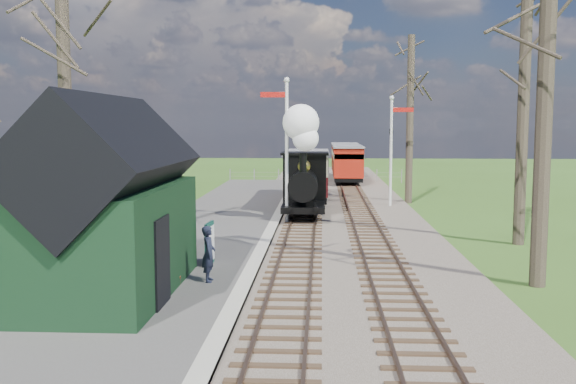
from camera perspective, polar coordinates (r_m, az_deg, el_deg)
The scene contains 19 objects.
ground at distance 11.78m, azimuth -1.02°, elevation -15.20°, with size 140.00×140.00×0.00m, color #36581B.
distant_hills at distance 78.06m, azimuth 3.42°, elevation -9.18°, with size 114.40×48.00×22.02m.
ballast_bed at distance 33.22m, azimuth 3.90°, elevation -1.27°, with size 8.00×60.00×0.10m, color brown.
track_near at distance 33.22m, azimuth 1.66°, elevation -1.17°, with size 1.60×60.00×0.15m.
track_far at distance 33.26m, azimuth 6.14°, elevation -1.20°, with size 1.60×60.00×0.15m.
platform at distance 25.66m, azimuth -6.63°, elevation -3.35°, with size 5.00×44.00×0.20m, color #474442.
coping_strip at distance 25.37m, azimuth -1.49°, elevation -3.41°, with size 0.40×44.00×0.21m, color #B2AD9E.
station_shed at distance 15.92m, azimuth -15.61°, elevation -1.40°, with size 3.25×6.30×4.78m.
semaphore_near at distance 27.00m, azimuth -0.26°, elevation 4.67°, with size 1.22×0.24×6.22m.
semaphore_far at distance 33.16m, azimuth 9.27°, elevation 4.37°, with size 1.22×0.24×5.72m.
bare_trees at distance 21.08m, azimuth 4.58°, elevation 8.58°, with size 15.51×22.39×12.00m.
fence_line at distance 47.10m, azimuth 2.44°, elevation 1.50°, with size 12.60×0.08×1.00m.
locomotive at distance 28.47m, azimuth 1.43°, elevation 1.96°, with size 1.96×4.58×4.91m.
coach at distance 34.57m, azimuth 1.73°, elevation 1.67°, with size 2.29×7.85×2.41m.
red_carriage_a at distance 45.64m, azimuth 5.31°, elevation 2.57°, with size 2.11×5.23×2.22m.
red_carriage_b at distance 51.13m, azimuth 5.07°, elevation 2.94°, with size 2.11×5.23×2.22m.
sign_board at distance 18.81m, azimuth -6.97°, elevation -4.57°, with size 0.15×0.85×1.24m.
bench at distance 17.16m, azimuth -10.40°, elevation -6.62°, with size 0.63×1.30×0.72m.
person at distance 16.80m, azimuth -7.06°, elevation -5.47°, with size 0.53×0.35×1.46m, color #1B1F31.
Camera 1 is at (0.78, -10.95, 4.26)m, focal length 40.00 mm.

